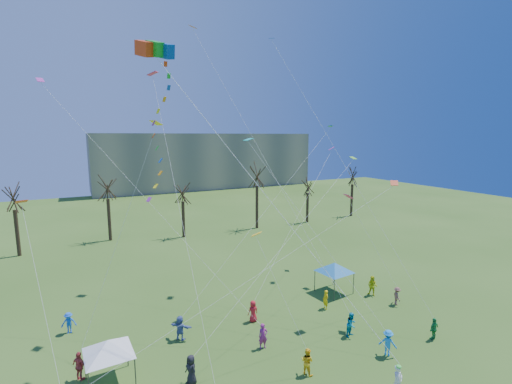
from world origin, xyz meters
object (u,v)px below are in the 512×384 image
distant_building (206,161)px  canopy_tent_white (108,347)px  canopy_tent_blue (334,267)px  big_box_kite (165,133)px  hero_kite_flyer (398,381)px

distant_building → canopy_tent_white: bearing=-113.0°
distant_building → canopy_tent_blue: size_ratio=15.81×
canopy_tent_white → canopy_tent_blue: canopy_tent_blue is taller
big_box_kite → canopy_tent_white: (-3.91, -0.81, -12.17)m
canopy_tent_white → canopy_tent_blue: size_ratio=0.98×
distant_building → big_box_kite: size_ratio=2.66×
canopy_tent_blue → canopy_tent_white: bearing=-168.8°
big_box_kite → canopy_tent_blue: big_box_kite is taller
canopy_tent_blue → big_box_kite: bearing=-168.9°
distant_building → hero_kite_flyer: distant_building is taller
distant_building → canopy_tent_white: (-32.00, -75.33, -5.15)m
hero_kite_flyer → canopy_tent_blue: size_ratio=0.48×
hero_kite_flyer → canopy_tent_white: (-14.17, 8.30, 1.44)m
hero_kite_flyer → canopy_tent_white: size_ratio=0.49×
distant_building → canopy_tent_white: 82.01m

